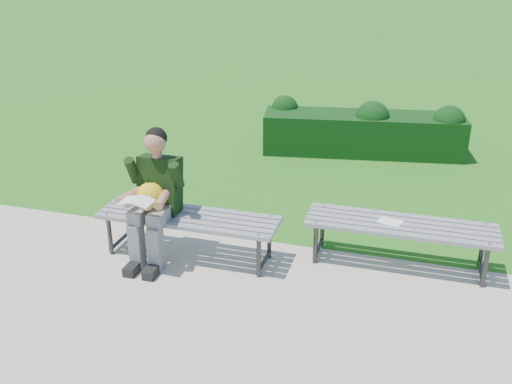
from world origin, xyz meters
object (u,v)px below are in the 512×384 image
object	(u,v)px
hedge	(365,130)
paper_sheet	(390,222)
seated_boy	(154,193)
bench_right	(400,228)
bench_left	(188,220)

from	to	relation	value
hedge	paper_sheet	distance (m)	3.42
seated_boy	paper_sheet	bearing A→B (deg)	12.79
hedge	bench_right	distance (m)	3.44
hedge	paper_sheet	xyz separation A→B (m)	(0.60, -3.36, 0.12)
hedge	paper_sheet	size ratio (longest dim) A/B	11.88
bench_left	seated_boy	distance (m)	0.43
bench_left	seated_boy	xyz separation A→B (m)	(-0.30, -0.10, 0.30)
bench_left	bench_right	size ratio (longest dim) A/B	1.00
bench_left	paper_sheet	size ratio (longest dim) A/B	7.01
hedge	paper_sheet	world-z (taller)	hedge
seated_boy	paper_sheet	xyz separation A→B (m)	(2.22, 0.50, -0.24)
seated_boy	bench_right	bearing A→B (deg)	12.26
bench_left	bench_right	bearing A→B (deg)	11.39
bench_right	seated_boy	bearing A→B (deg)	-167.74
paper_sheet	bench_left	bearing A→B (deg)	-168.03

